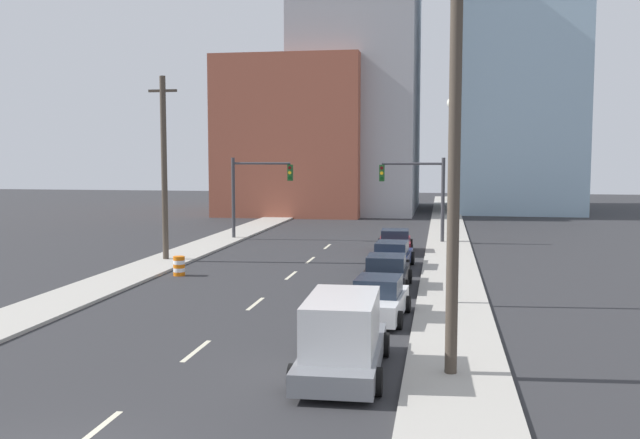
# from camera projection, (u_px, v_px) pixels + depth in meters

# --- Properties ---
(sidewalk_left) EXTENTS (2.79, 88.54, 0.13)m
(sidewalk_left) POSITION_uv_depth(u_px,v_px,m) (256.00, 226.00, 57.91)
(sidewalk_left) COLOR #ADA89E
(sidewalk_left) RESTS_ON ground
(sidewalk_right) EXTENTS (2.79, 88.54, 0.13)m
(sidewalk_right) POSITION_uv_depth(u_px,v_px,m) (447.00, 230.00, 55.33)
(sidewalk_right) COLOR #ADA89E
(sidewalk_right) RESTS_ON ground
(lane_stripe_at_2m) EXTENTS (0.16, 2.40, 0.01)m
(lane_stripe_at_2m) POSITION_uv_depth(u_px,v_px,m) (95.00, 431.00, 15.14)
(lane_stripe_at_2m) COLOR beige
(lane_stripe_at_2m) RESTS_ON ground
(lane_stripe_at_8m) EXTENTS (0.16, 2.40, 0.01)m
(lane_stripe_at_8m) POSITION_uv_depth(u_px,v_px,m) (196.00, 351.00, 21.36)
(lane_stripe_at_8m) COLOR beige
(lane_stripe_at_8m) RESTS_ON ground
(lane_stripe_at_15m) EXTENTS (0.16, 2.40, 0.01)m
(lane_stripe_at_15m) POSITION_uv_depth(u_px,v_px,m) (255.00, 304.00, 28.13)
(lane_stripe_at_15m) COLOR beige
(lane_stripe_at_15m) RESTS_ON ground
(lane_stripe_at_22m) EXTENTS (0.16, 2.40, 0.01)m
(lane_stripe_at_22m) POSITION_uv_depth(u_px,v_px,m) (291.00, 275.00, 34.74)
(lane_stripe_at_22m) COLOR beige
(lane_stripe_at_22m) RESTS_ON ground
(lane_stripe_at_27m) EXTENTS (0.16, 2.40, 0.01)m
(lane_stripe_at_27m) POSITION_uv_depth(u_px,v_px,m) (310.00, 260.00, 39.81)
(lane_stripe_at_27m) COLOR beige
(lane_stripe_at_27m) RESTS_ON ground
(lane_stripe_at_33m) EXTENTS (0.16, 2.40, 0.01)m
(lane_stripe_at_33m) POSITION_uv_depth(u_px,v_px,m) (327.00, 246.00, 45.70)
(lane_stripe_at_33m) COLOR beige
(lane_stripe_at_33m) RESTS_ON ground
(building_brick_left) EXTENTS (14.00, 16.00, 15.18)m
(building_brick_left) POSITION_uv_depth(u_px,v_px,m) (299.00, 138.00, 72.75)
(building_brick_left) COLOR #9E513D
(building_brick_left) RESTS_ON ground
(building_office_center) EXTENTS (12.00, 20.00, 29.36)m
(building_office_center) POSITION_uv_depth(u_px,v_px,m) (360.00, 71.00, 75.06)
(building_office_center) COLOR #A8A8AD
(building_office_center) RESTS_ON ground
(building_glass_right) EXTENTS (13.00, 20.00, 33.33)m
(building_glass_right) POSITION_uv_depth(u_px,v_px,m) (512.00, 54.00, 76.14)
(building_glass_right) COLOR #99B7CC
(building_glass_right) RESTS_ON ground
(traffic_signal_left) EXTENTS (4.34, 0.35, 5.68)m
(traffic_signal_left) POSITION_uv_depth(u_px,v_px,m) (251.00, 186.00, 49.17)
(traffic_signal_left) COLOR #38383D
(traffic_signal_left) RESTS_ON ground
(traffic_signal_right) EXTENTS (4.34, 0.35, 5.68)m
(traffic_signal_right) POSITION_uv_depth(u_px,v_px,m) (423.00, 188.00, 47.18)
(traffic_signal_right) COLOR #38383D
(traffic_signal_right) RESTS_ON ground
(utility_pole_right_near) EXTENTS (1.60, 0.32, 10.86)m
(utility_pole_right_near) POSITION_uv_depth(u_px,v_px,m) (454.00, 167.00, 18.32)
(utility_pole_right_near) COLOR #473D33
(utility_pole_right_near) RESTS_ON ground
(utility_pole_left_mid) EXTENTS (1.60, 0.32, 10.13)m
(utility_pole_left_mid) POSITION_uv_depth(u_px,v_px,m) (164.00, 167.00, 38.98)
(utility_pole_left_mid) COLOR #473D33
(utility_pole_left_mid) RESTS_ON ground
(traffic_barrel) EXTENTS (0.56, 0.56, 0.95)m
(traffic_barrel) POSITION_uv_depth(u_px,v_px,m) (179.00, 266.00, 34.66)
(traffic_barrel) COLOR orange
(traffic_barrel) RESTS_ON ground
(street_lamp) EXTENTS (0.44, 0.44, 8.06)m
(street_lamp) POSITION_uv_depth(u_px,v_px,m) (451.00, 186.00, 27.35)
(street_lamp) COLOR #4C4C51
(street_lamp) RESTS_ON ground
(box_truck_gray) EXTENTS (2.43, 5.58, 2.14)m
(box_truck_gray) POSITION_uv_depth(u_px,v_px,m) (342.00, 337.00, 18.98)
(box_truck_gray) COLOR slate
(box_truck_gray) RESTS_ON ground
(sedan_white) EXTENTS (2.20, 4.36, 1.53)m
(sedan_white) POSITION_uv_depth(u_px,v_px,m) (379.00, 300.00, 25.44)
(sedan_white) COLOR silver
(sedan_white) RESTS_ON ground
(sedan_black) EXTENTS (2.15, 4.40, 1.47)m
(sedan_black) POSITION_uv_depth(u_px,v_px,m) (386.00, 273.00, 31.33)
(sedan_black) COLOR black
(sedan_black) RESTS_ON ground
(sedan_navy) EXTENTS (2.21, 4.85, 1.40)m
(sedan_navy) POSITION_uv_depth(u_px,v_px,m) (392.00, 256.00, 36.77)
(sedan_navy) COLOR #141E47
(sedan_navy) RESTS_ON ground
(sedan_maroon) EXTENTS (2.29, 4.36, 1.39)m
(sedan_maroon) POSITION_uv_depth(u_px,v_px,m) (395.00, 242.00, 42.86)
(sedan_maroon) COLOR maroon
(sedan_maroon) RESTS_ON ground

